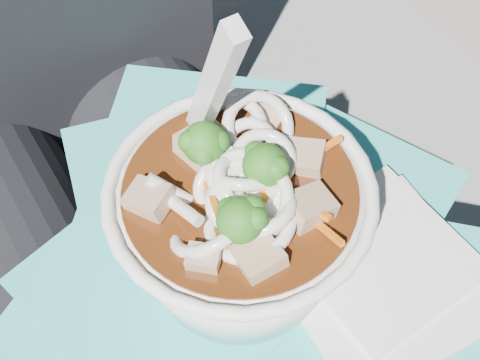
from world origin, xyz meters
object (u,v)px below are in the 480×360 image
lap (180,342)px  plastic_bag (240,252)px  udon_bowl (240,219)px  stone_ledge (139,333)px  person_body (123,237)px

lap → plastic_bag: (0.06, 0.00, 0.09)m
plastic_bag → udon_bowl: bearing=-122.2°
stone_ledge → person_body: bearing=-90.0°
person_body → plastic_bag: size_ratio=2.34×
stone_ledge → plastic_bag: plastic_bag is taller
lap → udon_bowl: 0.16m
stone_ledge → person_body: 0.32m
plastic_bag → stone_ledge: bearing=112.2°
person_body → stone_ledge: bearing=90.0°
lap → udon_bowl: size_ratio=2.29×
person_body → plastic_bag: person_body is taller
stone_ledge → plastic_bag: 0.40m
person_body → udon_bowl: 0.17m
plastic_bag → udon_bowl: size_ratio=1.99×
lap → plastic_bag: size_ratio=1.15×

